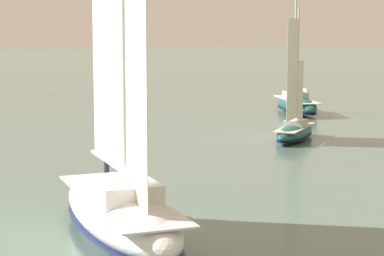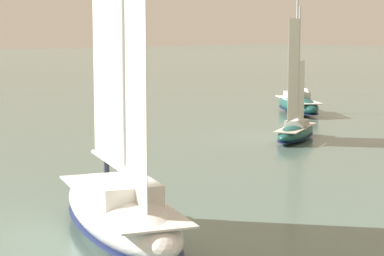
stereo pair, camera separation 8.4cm
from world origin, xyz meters
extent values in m
plane|color=slate|center=(0.00, 0.00, 0.00)|extent=(400.00, 400.00, 0.00)
ellipsoid|color=silver|center=(0.00, 0.00, 0.82)|extent=(10.06, 5.36, 1.65)
ellipsoid|color=#19234C|center=(0.00, 0.00, 0.37)|extent=(10.16, 5.41, 0.20)
cube|color=silver|center=(0.00, 0.00, 1.31)|extent=(8.82, 4.61, 0.06)
cube|color=silver|center=(0.46, -0.14, 1.68)|extent=(3.14, 2.59, 0.68)
cylinder|color=silver|center=(0.74, -0.22, 7.39)|extent=(0.19, 0.19, 12.11)
cylinder|color=silver|center=(-1.35, 0.40, 2.30)|extent=(4.23, 1.40, 0.16)
cube|color=silver|center=(-1.18, 0.35, 7.27)|extent=(3.85, 1.17, 9.93)
cube|color=silver|center=(1.86, -0.55, 4.67)|extent=(2.05, 0.63, 6.66)
cylinder|color=#232838|center=(-2.69, 1.14, 1.76)|extent=(0.25, 0.25, 0.85)
cylinder|color=gold|center=(-2.69, 1.14, 2.51)|extent=(0.42, 0.42, 0.65)
sphere|color=tan|center=(-2.69, 1.14, 2.96)|extent=(0.24, 0.24, 0.24)
ellipsoid|color=#194C47|center=(-11.46, 19.82, 0.50)|extent=(4.30, 5.87, 0.99)
ellipsoid|color=#19234C|center=(-11.46, 19.82, 0.22)|extent=(4.34, 5.93, 0.12)
cube|color=beige|center=(-11.46, 19.82, 0.80)|extent=(3.73, 5.13, 0.06)
cube|color=beige|center=(-11.60, 20.07, 1.03)|extent=(1.80, 1.98, 0.41)
cylinder|color=silver|center=(-11.69, 20.22, 4.47)|extent=(0.12, 0.12, 7.28)
cylinder|color=silver|center=(-11.04, 19.08, 1.41)|extent=(1.38, 2.33, 0.10)
cube|color=silver|center=(-11.09, 19.18, 4.40)|extent=(1.22, 2.11, 5.97)
cube|color=silver|center=(-12.05, 20.87, 2.83)|extent=(0.65, 1.13, 4.00)
ellipsoid|color=#194C47|center=(-21.52, 30.29, 0.70)|extent=(8.26, 6.06, 1.39)
ellipsoid|color=#19234C|center=(-21.52, 30.29, 0.31)|extent=(8.34, 6.12, 0.17)
cube|color=silver|center=(-21.52, 30.29, 1.11)|extent=(7.22, 5.25, 0.06)
cube|color=beige|center=(-21.88, 30.50, 1.43)|extent=(2.79, 2.53, 0.57)
cylinder|color=silver|center=(-22.09, 30.62, 6.27)|extent=(0.16, 0.16, 10.25)
cylinder|color=silver|center=(-20.49, 29.71, 1.96)|extent=(3.27, 1.95, 0.14)
cylinder|color=silver|center=(-20.49, 29.71, 2.06)|extent=(3.00, 1.84, 0.22)
camera|label=1|loc=(20.40, -12.82, 6.89)|focal=70.00mm
camera|label=2|loc=(20.45, -12.75, 6.89)|focal=70.00mm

